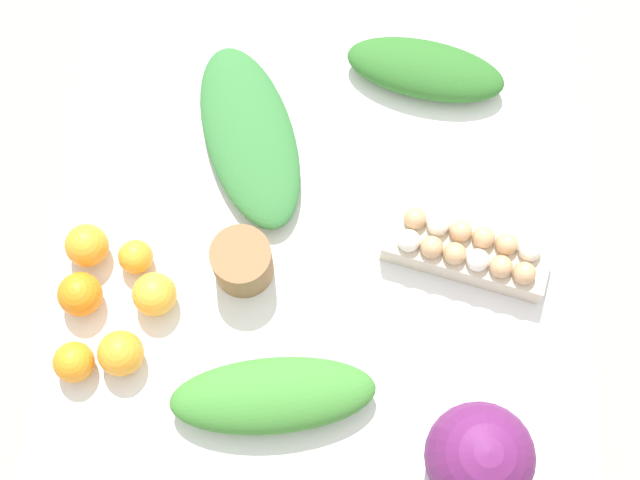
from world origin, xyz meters
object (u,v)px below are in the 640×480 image
at_px(cabbage_purple, 479,457).
at_px(orange_5, 136,257).
at_px(greens_bunch_chard, 425,70).
at_px(orange_0, 80,294).
at_px(orange_4, 74,362).
at_px(orange_2, 154,294).
at_px(paper_bag, 242,262).
at_px(egg_carton, 467,250).
at_px(orange_1, 87,245).
at_px(greens_bunch_dandelion, 249,136).
at_px(orange_3, 121,353).
at_px(greens_bunch_beet_tops, 273,396).

xyz_separation_m(cabbage_purple, orange_5, (0.34, 0.62, -0.06)).
height_order(greens_bunch_chard, orange_0, orange_0).
bearing_deg(orange_4, orange_5, -23.65).
bearing_deg(orange_2, paper_bag, -67.35).
bearing_deg(orange_0, greens_bunch_chard, -52.04).
relative_size(egg_carton, orange_2, 3.92).
bearing_deg(greens_bunch_chard, cabbage_purple, -173.47).
bearing_deg(orange_4, orange_1, 0.75).
height_order(greens_bunch_chard, orange_2, orange_2).
height_order(greens_bunch_dandelion, orange_1, orange_1).
distance_m(orange_3, orange_5, 0.18).
distance_m(cabbage_purple, paper_bag, 0.53).
xyz_separation_m(greens_bunch_beet_tops, orange_0, (0.17, 0.36, -0.00)).
relative_size(greens_bunch_dandelion, orange_4, 5.41).
bearing_deg(orange_2, cabbage_purple, -115.03).
height_order(paper_bag, greens_bunch_dandelion, paper_bag).
relative_size(greens_bunch_dandelion, greens_bunch_chard, 1.26).
distance_m(greens_bunch_beet_tops, orange_4, 0.36).
height_order(orange_0, orange_3, same).
height_order(paper_bag, orange_5, paper_bag).
bearing_deg(orange_3, orange_5, -1.73).
distance_m(greens_bunch_beet_tops, orange_1, 0.44).
height_order(cabbage_purple, greens_bunch_beet_tops, cabbage_purple).
xyz_separation_m(paper_bag, greens_bunch_chard, (0.41, -0.33, -0.01)).
distance_m(greens_bunch_chard, orange_1, 0.73).
xyz_separation_m(greens_bunch_dandelion, greens_bunch_chard, (0.15, -0.34, 0.01)).
bearing_deg(orange_2, orange_1, 56.73).
bearing_deg(egg_carton, cabbage_purple, -74.27).
xyz_separation_m(greens_bunch_beet_tops, orange_4, (0.05, 0.35, -0.01)).
bearing_deg(orange_1, greens_bunch_dandelion, -50.06).
bearing_deg(orange_1, orange_3, -156.74).
relative_size(greens_bunch_chard, orange_3, 3.84).
bearing_deg(orange_2, orange_4, 134.39).
relative_size(egg_carton, orange_4, 4.30).
distance_m(cabbage_purple, greens_bunch_chard, 0.75).
relative_size(egg_carton, paper_bag, 2.85).
bearing_deg(orange_4, orange_3, -77.47).
bearing_deg(orange_5, cabbage_purple, -118.84).
bearing_deg(orange_2, egg_carton, -79.37).
height_order(orange_3, orange_4, orange_3).
relative_size(egg_carton, orange_3, 3.85).
relative_size(orange_2, orange_4, 1.10).
relative_size(orange_1, orange_3, 0.98).
bearing_deg(orange_0, orange_3, -140.72).
relative_size(cabbage_purple, orange_4, 2.50).
relative_size(paper_bag, orange_1, 1.38).
relative_size(egg_carton, greens_bunch_chard, 1.00).
height_order(paper_bag, greens_bunch_beet_tops, paper_bag).
xyz_separation_m(greens_bunch_chard, orange_4, (-0.61, 0.62, 0.00)).
bearing_deg(greens_bunch_beet_tops, egg_carton, -50.58).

